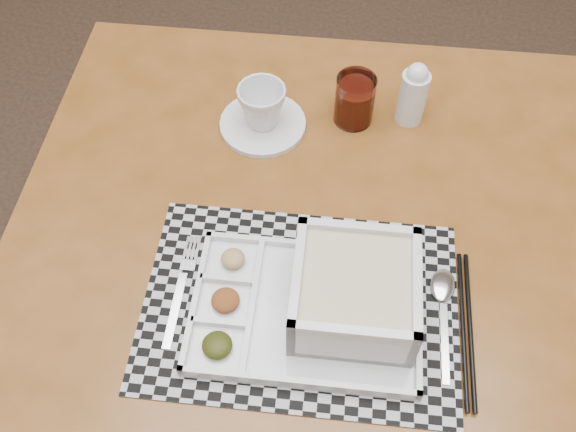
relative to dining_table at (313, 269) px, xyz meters
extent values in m
cube|color=#57320F|center=(0.00, 0.00, 0.05)|extent=(1.08, 1.08, 0.04)
cylinder|color=#57320F|center=(-0.48, 0.37, -0.30)|extent=(0.05, 0.05, 0.68)
cylinder|color=#57320F|center=(0.37, 0.48, -0.30)|extent=(0.05, 0.05, 0.68)
cube|color=#57320F|center=(-0.05, 0.41, 0.00)|extent=(0.82, 0.14, 0.08)
cube|color=#57320F|center=(-0.41, -0.05, 0.00)|extent=(0.14, 0.82, 0.08)
cube|color=#57320F|center=(0.41, 0.05, 0.00)|extent=(0.14, 0.82, 0.08)
cube|color=#9E9DA5|center=(0.00, -0.11, 0.08)|extent=(0.49, 0.37, 0.00)
cube|color=silver|center=(0.01, -0.12, 0.08)|extent=(0.35, 0.26, 0.01)
cube|color=silver|center=(0.00, -0.01, 0.09)|extent=(0.32, 0.05, 0.01)
cube|color=silver|center=(0.03, -0.22, 0.09)|extent=(0.32, 0.05, 0.01)
cube|color=silver|center=(-0.14, -0.14, 0.09)|extent=(0.04, 0.22, 0.01)
cube|color=silver|center=(0.17, -0.10, 0.09)|extent=(0.04, 0.22, 0.01)
cube|color=silver|center=(-0.06, -0.13, 0.09)|extent=(0.03, 0.20, 0.01)
cube|color=silver|center=(-0.10, -0.17, 0.09)|extent=(0.08, 0.02, 0.01)
cube|color=silver|center=(-0.11, -0.10, 0.09)|extent=(0.08, 0.02, 0.01)
ellipsoid|color=black|center=(-0.09, -0.20, 0.10)|extent=(0.04, 0.04, 0.02)
ellipsoid|color=#4F240D|center=(-0.10, -0.13, 0.10)|extent=(0.04, 0.04, 0.02)
ellipsoid|color=#997345|center=(-0.11, -0.07, 0.10)|extent=(0.04, 0.04, 0.02)
cube|color=silver|center=(0.07, -0.10, 0.09)|extent=(0.19, 0.19, 0.01)
cube|color=silver|center=(0.06, -0.02, 0.13)|extent=(0.17, 0.03, 0.09)
cube|color=silver|center=(0.09, -0.17, 0.13)|extent=(0.17, 0.03, 0.09)
cube|color=silver|center=(0.00, -0.11, 0.13)|extent=(0.03, 0.17, 0.09)
cube|color=silver|center=(0.15, -0.09, 0.13)|extent=(0.03, 0.17, 0.09)
cube|color=#C0B08E|center=(0.07, -0.10, 0.13)|extent=(0.16, 0.16, 0.08)
cube|color=silver|center=(-0.16, -0.16, 0.08)|extent=(0.03, 0.12, 0.00)
cube|color=silver|center=(-0.17, -0.08, 0.08)|extent=(0.02, 0.02, 0.00)
cube|color=silver|center=(-0.19, -0.06, 0.08)|extent=(0.01, 0.04, 0.00)
cube|color=silver|center=(-0.18, -0.05, 0.08)|extent=(0.01, 0.04, 0.00)
cube|color=silver|center=(-0.17, -0.05, 0.08)|extent=(0.01, 0.04, 0.00)
cube|color=silver|center=(-0.17, -0.05, 0.08)|extent=(0.01, 0.04, 0.00)
cube|color=silver|center=(0.21, -0.12, 0.08)|extent=(0.03, 0.12, 0.00)
ellipsoid|color=silver|center=(0.20, -0.03, 0.08)|extent=(0.04, 0.06, 0.01)
cylinder|color=black|center=(0.23, -0.09, 0.08)|extent=(0.04, 0.24, 0.01)
cylinder|color=black|center=(0.24, -0.09, 0.08)|extent=(0.04, 0.24, 0.01)
cylinder|color=silver|center=(-0.14, 0.22, 0.08)|extent=(0.15, 0.15, 0.01)
imported|color=silver|center=(-0.14, 0.22, 0.12)|extent=(0.09, 0.09, 0.08)
cylinder|color=white|center=(0.01, 0.27, 0.12)|extent=(0.07, 0.07, 0.09)
cylinder|color=#450D05|center=(0.01, 0.27, 0.11)|extent=(0.06, 0.06, 0.07)
cylinder|color=silver|center=(0.10, 0.30, 0.12)|extent=(0.05, 0.05, 0.10)
sphere|color=silver|center=(0.10, 0.30, 0.18)|extent=(0.04, 0.04, 0.04)
camera|label=1|loc=(0.09, -0.52, 0.90)|focal=40.00mm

